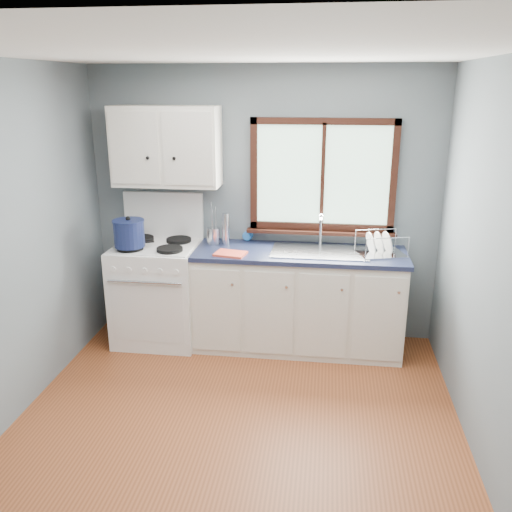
# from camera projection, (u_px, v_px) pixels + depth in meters

# --- Properties ---
(floor) EXTENTS (3.20, 3.60, 0.02)m
(floor) POSITION_uv_depth(u_px,v_px,m) (231.00, 443.00, 3.70)
(floor) COLOR brown
(floor) RESTS_ON ground
(ceiling) EXTENTS (3.20, 3.60, 0.02)m
(ceiling) POSITION_uv_depth(u_px,v_px,m) (225.00, 49.00, 2.93)
(ceiling) COLOR white
(ceiling) RESTS_ON wall_back
(wall_back) EXTENTS (3.20, 0.02, 2.50)m
(wall_back) POSITION_uv_depth(u_px,v_px,m) (264.00, 206.00, 5.02)
(wall_back) COLOR slate
(wall_back) RESTS_ON ground
(wall_front) EXTENTS (3.20, 0.02, 2.50)m
(wall_front) POSITION_uv_depth(u_px,v_px,m) (118.00, 467.00, 1.60)
(wall_front) COLOR slate
(wall_front) RESTS_ON ground
(wall_right) EXTENTS (0.02, 3.60, 2.50)m
(wall_right) POSITION_uv_depth(u_px,v_px,m) (504.00, 281.00, 3.11)
(wall_right) COLOR slate
(wall_right) RESTS_ON ground
(gas_range) EXTENTS (0.76, 0.69, 1.36)m
(gas_range) POSITION_uv_depth(u_px,v_px,m) (158.00, 290.00, 5.05)
(gas_range) COLOR white
(gas_range) RESTS_ON floor
(base_cabinets) EXTENTS (1.85, 0.60, 0.88)m
(base_cabinets) POSITION_uv_depth(u_px,v_px,m) (298.00, 305.00, 4.93)
(base_cabinets) COLOR silver
(base_cabinets) RESTS_ON floor
(countertop) EXTENTS (1.89, 0.64, 0.04)m
(countertop) POSITION_uv_depth(u_px,v_px,m) (299.00, 253.00, 4.78)
(countertop) COLOR #151C35
(countertop) RESTS_ON base_cabinets
(sink) EXTENTS (0.84, 0.46, 0.44)m
(sink) POSITION_uv_depth(u_px,v_px,m) (319.00, 259.00, 4.77)
(sink) COLOR silver
(sink) RESTS_ON countertop
(window) EXTENTS (1.36, 0.10, 1.03)m
(window) POSITION_uv_depth(u_px,v_px,m) (322.00, 184.00, 4.85)
(window) COLOR #9EC6A8
(window) RESTS_ON wall_back
(upper_cabinets) EXTENTS (0.95, 0.35, 0.70)m
(upper_cabinets) POSITION_uv_depth(u_px,v_px,m) (166.00, 147.00, 4.79)
(upper_cabinets) COLOR silver
(upper_cabinets) RESTS_ON wall_back
(skillet) EXTENTS (0.36, 0.30, 0.05)m
(skillet) POSITION_uv_depth(u_px,v_px,m) (129.00, 244.00, 4.78)
(skillet) COLOR black
(skillet) RESTS_ON gas_range
(stockpot) EXTENTS (0.31, 0.31, 0.27)m
(stockpot) POSITION_uv_depth(u_px,v_px,m) (129.00, 233.00, 4.75)
(stockpot) COLOR #141D49
(stockpot) RESTS_ON gas_range
(utensil_crock) EXTENTS (0.13, 0.13, 0.39)m
(utensil_crock) POSITION_uv_depth(u_px,v_px,m) (214.00, 236.00, 4.97)
(utensil_crock) COLOR silver
(utensil_crock) RESTS_ON countertop
(thermos) EXTENTS (0.08, 0.08, 0.29)m
(thermos) POSITION_uv_depth(u_px,v_px,m) (226.00, 229.00, 4.93)
(thermos) COLOR silver
(thermos) RESTS_ON countertop
(soap_bottle) EXTENTS (0.11, 0.11, 0.24)m
(soap_bottle) POSITION_uv_depth(u_px,v_px,m) (246.00, 229.00, 5.04)
(soap_bottle) COLOR blue
(soap_bottle) RESTS_ON countertop
(dish_towel) EXTENTS (0.29, 0.23, 0.02)m
(dish_towel) POSITION_uv_depth(u_px,v_px,m) (230.00, 254.00, 4.68)
(dish_towel) COLOR #EB4F37
(dish_towel) RESTS_ON countertop
(dish_rack) EXTENTS (0.46, 0.39, 0.20)m
(dish_rack) POSITION_uv_depth(u_px,v_px,m) (380.00, 249.00, 4.67)
(dish_rack) COLOR silver
(dish_rack) RESTS_ON countertop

